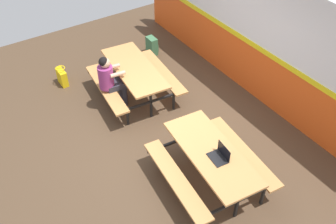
{
  "coord_description": "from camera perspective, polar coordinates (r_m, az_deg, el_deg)",
  "views": [
    {
      "loc": [
        4.35,
        -2.81,
        5.12
      ],
      "look_at": [
        0.0,
        0.06,
        0.55
      ],
      "focal_mm": 40.4,
      "sensor_mm": 36.0,
      "label": 1
    }
  ],
  "objects": [
    {
      "name": "ground_plane",
      "position": [
        7.29,
        -0.4,
        -3.49
      ],
      "size": [
        10.0,
        10.0,
        0.02
      ],
      "primitive_type": "cube",
      "color": "#4C3826"
    },
    {
      "name": "accent_backdrop",
      "position": [
        7.75,
        14.21,
        9.95
      ],
      "size": [
        8.0,
        0.14,
        2.6
      ],
      "color": "#E55119",
      "rests_on": "ground"
    },
    {
      "name": "picnic_table_left",
      "position": [
        7.86,
        -5.06,
        5.75
      ],
      "size": [
        1.95,
        1.72,
        0.74
      ],
      "color": "tan",
      "rests_on": "ground"
    },
    {
      "name": "picnic_table_right",
      "position": [
        6.12,
        6.52,
        -7.03
      ],
      "size": [
        1.95,
        1.72,
        0.74
      ],
      "color": "tan",
      "rests_on": "ground"
    },
    {
      "name": "student_nearer",
      "position": [
        7.58,
        -8.76,
        5.1
      ],
      "size": [
        0.39,
        0.54,
        1.21
      ],
      "color": "#2D2D38",
      "rests_on": "ground"
    },
    {
      "name": "laptop_dark",
      "position": [
        5.9,
        7.82,
        -6.54
      ],
      "size": [
        0.34,
        0.25,
        0.22
      ],
      "color": "black",
      "rests_on": "picnic_table_right"
    },
    {
      "name": "backpack_dark",
      "position": [
        9.45,
        -2.43,
        9.93
      ],
      "size": [
        0.3,
        0.22,
        0.44
      ],
      "color": "#3F724C",
      "rests_on": "ground"
    },
    {
      "name": "tote_bag_bright",
      "position": [
        8.73,
        -15.69,
        5.14
      ],
      "size": [
        0.34,
        0.21,
        0.43
      ],
      "color": "yellow",
      "rests_on": "ground"
    }
  ]
}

